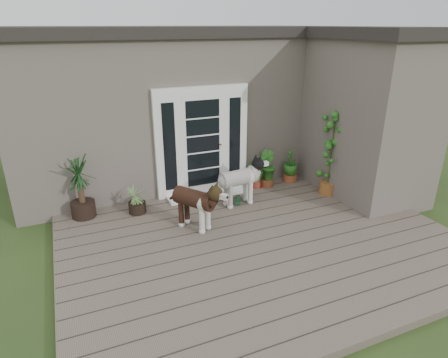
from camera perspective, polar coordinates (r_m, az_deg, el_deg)
name	(u,v)px	position (r m, az deg, el deg)	size (l,w,h in m)	color
deck	(263,244)	(6.32, 5.73, -9.51)	(6.20, 4.60, 0.12)	#6B5B4C
house_main	(181,104)	(9.50, -6.44, 10.94)	(7.40, 4.00, 3.10)	#665E54
roof_main	(178,31)	(9.33, -6.89, 20.93)	(7.60, 4.20, 0.20)	#2D2826
house_wing	(368,121)	(8.23, 20.52, 7.98)	(1.60, 2.40, 3.10)	#665E54
roof_wing	(381,33)	(8.03, 22.16, 19.43)	(1.80, 2.60, 0.20)	#2D2826
door_unit	(202,142)	(7.63, -3.21, 5.55)	(1.90, 0.14, 2.15)	white
door_step	(207,194)	(7.81, -2.55, -2.24)	(1.60, 0.40, 0.05)	white
brindle_dog	(194,207)	(6.46, -4.41, -4.09)	(0.41, 0.95, 0.79)	#3A2015
white_dog	(239,185)	(7.28, 2.18, -0.89)	(0.41, 0.96, 0.80)	silver
spider_plant	(136,199)	(7.18, -12.83, -2.85)	(0.53, 0.53, 0.56)	#90B972
yucca	(80,187)	(7.19, -20.52, -1.12)	(0.80, 0.80, 1.16)	black
herb_a	(256,174)	(8.14, 4.80, 0.70)	(0.45, 0.45, 0.57)	#1D5919
herb_b	(267,173)	(8.22, 6.41, 0.83)	(0.37, 0.37, 0.56)	#18561C
herb_c	(290,168)	(8.54, 9.78, 1.56)	(0.38, 0.38, 0.59)	#1B4D16
sapling	(331,152)	(7.86, 15.61, 3.83)	(0.52, 0.52, 1.78)	#20611B
clog_left	(226,197)	(7.60, 0.28, -2.74)	(0.15, 0.33, 0.10)	black
clog_right	(238,200)	(7.49, 2.06, -3.16)	(0.15, 0.31, 0.09)	#16381F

